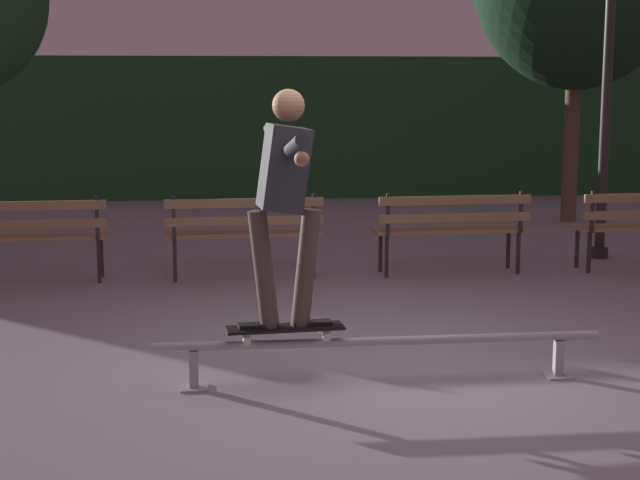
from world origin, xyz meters
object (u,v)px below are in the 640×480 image
skateboard (285,329)px  park_bench_right_center (452,224)px  grind_rail (380,347)px  lamp_post_right (609,38)px  park_bench_leftmost (26,231)px  park_bench_left_center (244,227)px  skateboarder (285,188)px

skateboard → park_bench_right_center: park_bench_right_center is taller
grind_rail → park_bench_right_center: size_ratio=1.88×
skateboard → lamp_post_right: (3.93, 4.37, 2.09)m
grind_rail → park_bench_leftmost: park_bench_leftmost is taller
park_bench_left_center → skateboarder: bearing=-87.4°
park_bench_right_center → park_bench_left_center: bearing=180.0°
skateboarder → park_bench_left_center: skateboarder is taller
lamp_post_right → skateboard: bearing=-132.0°
park_bench_leftmost → lamp_post_right: bearing=7.0°
skateboarder → park_bench_leftmost: 4.36m
grind_rail → skateboarder: skateboarder is taller
park_bench_leftmost → skateboard: bearing=-57.2°
skateboarder → park_bench_leftmost: (-2.32, 3.60, -0.79)m
lamp_post_right → park_bench_right_center: bearing=-158.3°
grind_rail → lamp_post_right: 5.91m
skateboarder → park_bench_leftmost: bearing=122.9°
park_bench_left_center → park_bench_right_center: same height
skateboard → park_bench_left_center: bearing=92.5°
park_bench_leftmost → park_bench_right_center: same height
skateboarder → lamp_post_right: bearing=48.0°
park_bench_left_center → park_bench_leftmost: bearing=180.0°
park_bench_leftmost → lamp_post_right: 6.59m
park_bench_right_center → grind_rail: bearing=-110.8°
skateboard → park_bench_left_center: size_ratio=0.49×
skateboarder → park_bench_leftmost: size_ratio=0.97×
skateboard → lamp_post_right: 6.23m
skateboard → park_bench_leftmost: size_ratio=0.49×
skateboard → park_bench_leftmost: (-2.32, 3.60, 0.15)m
grind_rail → lamp_post_right: lamp_post_right is taller
park_bench_right_center → skateboard: bearing=-119.1°
park_bench_leftmost → park_bench_right_center: 4.32m
park_bench_leftmost → skateboarder: bearing=-57.1°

